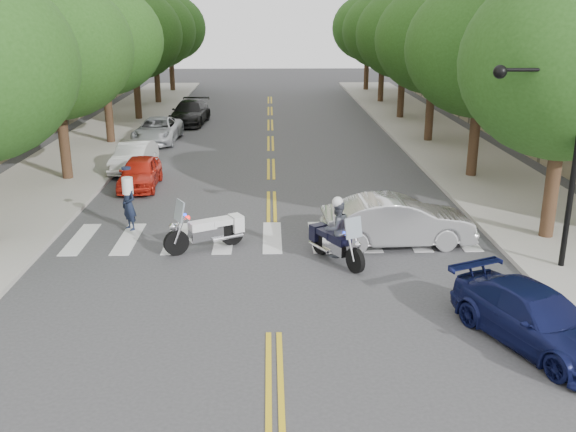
{
  "coord_description": "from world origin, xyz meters",
  "views": [
    {
      "loc": [
        -0.06,
        -13.18,
        7.07
      ],
      "look_at": [
        0.46,
        4.73,
        1.3
      ],
      "focal_mm": 40.0,
      "sensor_mm": 36.0,
      "label": 1
    }
  ],
  "objects_px": {
    "officer_standing": "(129,205)",
    "convertible": "(398,221)",
    "motorcycle_parked": "(211,230)",
    "sedan_blue": "(536,318)",
    "motorcycle_police": "(336,233)"
  },
  "relations": [
    {
      "from": "officer_standing",
      "to": "convertible",
      "type": "height_order",
      "value": "officer_standing"
    },
    {
      "from": "motorcycle_parked",
      "to": "sedan_blue",
      "type": "bearing_deg",
      "value": -157.52
    },
    {
      "from": "motorcycle_parked",
      "to": "officer_standing",
      "type": "height_order",
      "value": "officer_standing"
    },
    {
      "from": "officer_standing",
      "to": "convertible",
      "type": "relative_size",
      "value": 0.37
    },
    {
      "from": "motorcycle_police",
      "to": "convertible",
      "type": "bearing_deg",
      "value": -176.06
    },
    {
      "from": "motorcycle_police",
      "to": "motorcycle_parked",
      "type": "bearing_deg",
      "value": -47.51
    },
    {
      "from": "officer_standing",
      "to": "sedan_blue",
      "type": "height_order",
      "value": "officer_standing"
    },
    {
      "from": "motorcycle_police",
      "to": "sedan_blue",
      "type": "relative_size",
      "value": 0.52
    },
    {
      "from": "sedan_blue",
      "to": "motorcycle_parked",
      "type": "bearing_deg",
      "value": 117.3
    },
    {
      "from": "convertible",
      "to": "sedan_blue",
      "type": "xyz_separation_m",
      "value": [
        1.82,
        -6.37,
        -0.15
      ]
    },
    {
      "from": "motorcycle_parked",
      "to": "convertible",
      "type": "xyz_separation_m",
      "value": [
        5.81,
        0.16,
        0.19
      ]
    },
    {
      "from": "motorcycle_police",
      "to": "motorcycle_parked",
      "type": "relative_size",
      "value": 0.93
    },
    {
      "from": "officer_standing",
      "to": "convertible",
      "type": "distance_m",
      "value": 8.86
    },
    {
      "from": "convertible",
      "to": "motorcycle_parked",
      "type": "bearing_deg",
      "value": 88.2
    },
    {
      "from": "motorcycle_police",
      "to": "motorcycle_parked",
      "type": "height_order",
      "value": "motorcycle_police"
    }
  ]
}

